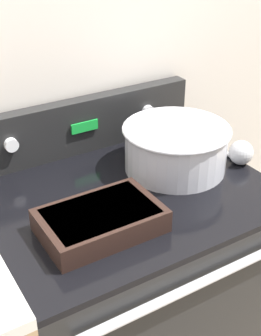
# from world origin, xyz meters

# --- Properties ---
(kitchen_wall) EXTENTS (8.00, 0.05, 2.50)m
(kitchen_wall) POSITION_xyz_m (0.00, 0.66, 1.25)
(kitchen_wall) COLOR beige
(kitchen_wall) RESTS_ON ground_plane
(stove_range) EXTENTS (0.78, 0.66, 0.90)m
(stove_range) POSITION_xyz_m (0.00, 0.31, 0.45)
(stove_range) COLOR black
(stove_range) RESTS_ON ground_plane
(control_panel) EXTENTS (0.78, 0.07, 0.17)m
(control_panel) POSITION_xyz_m (0.00, 0.60, 0.99)
(control_panel) COLOR black
(control_panel) RESTS_ON stove_range
(mixing_bowl) EXTENTS (0.32, 0.32, 0.14)m
(mixing_bowl) POSITION_xyz_m (0.19, 0.35, 0.98)
(mixing_bowl) COLOR silver
(mixing_bowl) RESTS_ON stove_range
(casserole_dish) EXTENTS (0.29, 0.19, 0.06)m
(casserole_dish) POSITION_xyz_m (-0.15, 0.19, 0.94)
(casserole_dish) COLOR black
(casserole_dish) RESTS_ON stove_range
(ladle) EXTENTS (0.08, 0.28, 0.08)m
(ladle) POSITION_xyz_m (0.38, 0.28, 0.94)
(ladle) COLOR #B7B7B7
(ladle) RESTS_ON stove_range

